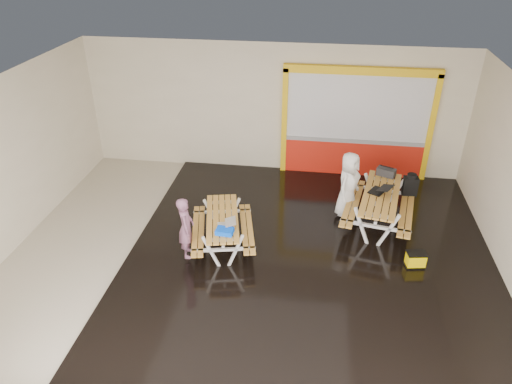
% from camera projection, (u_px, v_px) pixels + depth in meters
% --- Properties ---
extents(room, '(10.02, 8.02, 3.52)m').
position_uv_depth(room, '(249.00, 181.00, 9.10)').
color(room, '#C0B6A2').
rests_on(room, ground).
extents(deck, '(7.50, 7.98, 0.05)m').
position_uv_depth(deck, '(310.00, 259.00, 9.81)').
color(deck, black).
rests_on(deck, room).
extents(kiosk, '(3.88, 0.16, 3.00)m').
position_uv_depth(kiosk, '(356.00, 126.00, 12.36)').
color(kiosk, red).
rests_on(kiosk, room).
extents(picnic_table_left, '(1.63, 2.09, 0.75)m').
position_uv_depth(picnic_table_left, '(223.00, 224.00, 9.93)').
color(picnic_table_left, '#BD8632').
rests_on(picnic_table_left, deck).
extents(picnic_table_right, '(1.82, 2.38, 0.86)m').
position_uv_depth(picnic_table_right, '(380.00, 201.00, 10.58)').
color(picnic_table_right, '#BD8632').
rests_on(picnic_table_right, deck).
extents(person_left, '(0.42, 0.54, 1.32)m').
position_uv_depth(person_left, '(186.00, 227.00, 9.46)').
color(person_left, '#7D4E68').
rests_on(person_left, deck).
extents(person_right, '(0.77, 0.89, 1.55)m').
position_uv_depth(person_right, '(348.00, 184.00, 10.77)').
color(person_right, white).
rests_on(person_right, deck).
extents(laptop_left, '(0.44, 0.41, 0.16)m').
position_uv_depth(laptop_left, '(226.00, 225.00, 9.50)').
color(laptop_left, silver).
rests_on(laptop_left, picnic_table_left).
extents(laptop_right, '(0.60, 0.58, 0.19)m').
position_uv_depth(laptop_right, '(380.00, 190.00, 10.49)').
color(laptop_right, black).
rests_on(laptop_right, picnic_table_right).
extents(blue_pouch, '(0.36, 0.26, 0.10)m').
position_uv_depth(blue_pouch, '(225.00, 231.00, 9.31)').
color(blue_pouch, blue).
rests_on(blue_pouch, picnic_table_left).
extents(toolbox, '(0.47, 0.37, 0.25)m').
position_uv_depth(toolbox, '(386.00, 172.00, 11.16)').
color(toolbox, black).
rests_on(toolbox, picnic_table_right).
extents(backpack, '(0.34, 0.23, 0.55)m').
position_uv_depth(backpack, '(410.00, 185.00, 10.99)').
color(backpack, black).
rests_on(backpack, picnic_table_right).
extents(dark_case, '(0.47, 0.40, 0.15)m').
position_uv_depth(dark_case, '(351.00, 216.00, 11.03)').
color(dark_case, black).
rests_on(dark_case, deck).
extents(fluke_bag, '(0.42, 0.31, 0.33)m').
position_uv_depth(fluke_bag, '(416.00, 260.00, 9.48)').
color(fluke_bag, black).
rests_on(fluke_bag, deck).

